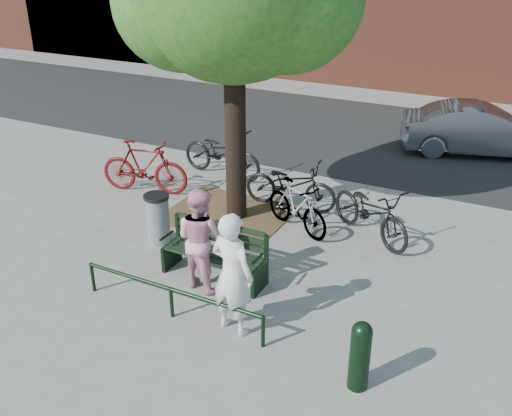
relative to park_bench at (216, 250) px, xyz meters
The scene contains 15 objects.
ground 0.49m from the park_bench, 90.00° to the right, with size 90.00×90.00×0.00m, color gray.
dirt_pit 2.39m from the park_bench, 115.24° to the left, with size 2.40×2.00×0.02m, color brown.
road 8.43m from the park_bench, 90.00° to the left, with size 40.00×7.00×0.01m, color black.
park_bench is the anchor object (origin of this frame).
guard_railing 1.28m from the park_bench, 90.00° to the right, with size 3.06×0.06×0.51m.
person_left 1.54m from the park_bench, 49.92° to the right, with size 0.67×0.44×1.84m, color silver.
person_right 0.50m from the park_bench, 102.10° to the right, with size 0.82×0.64×1.68m, color pink.
bollard 3.22m from the park_bench, 26.26° to the right, with size 0.26×0.26×0.96m.
litter_bin 1.63m from the park_bench, 161.31° to the left, with size 0.46×0.46×0.95m.
bicycle_a 4.46m from the park_bench, 119.14° to the left, with size 0.74×2.13×1.12m, color black.
bicycle_b 3.91m from the park_bench, 144.34° to the left, with size 0.56×1.98×1.19m, color #530B0C.
bicycle_c 3.00m from the park_bench, 90.39° to the left, with size 0.69×1.97×1.03m, color black.
bicycle_d 2.18m from the park_bench, 76.51° to the left, with size 0.47×1.65×0.99m, color gray.
bicycle_e 3.08m from the park_bench, 53.54° to the left, with size 0.71×2.02×1.06m, color black.
parked_car 8.77m from the park_bench, 70.36° to the left, with size 1.36×3.89×1.28m, color slate.
Camera 1 is at (4.29, -6.81, 5.05)m, focal length 40.00 mm.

